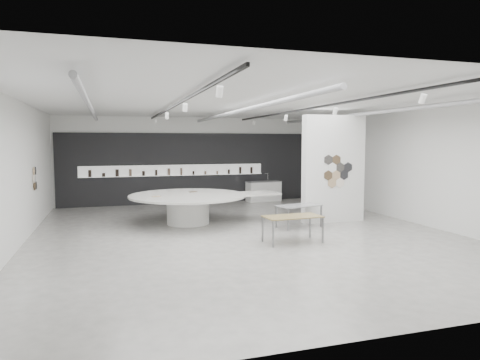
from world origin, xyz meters
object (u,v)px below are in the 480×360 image
object	(u,v)px
sample_table_wood	(293,218)
partition_column	(333,169)
sample_table_stone	(299,207)
kitchen_counter	(264,191)
display_island	(190,205)

from	to	relation	value
sample_table_wood	partition_column	bearing A→B (deg)	43.28
sample_table_stone	kitchen_counter	world-z (taller)	kitchen_counter
display_island	kitchen_counter	world-z (taller)	kitchen_counter
sample_table_wood	kitchen_counter	size ratio (longest dim) A/B	0.94
kitchen_counter	partition_column	bearing A→B (deg)	-91.71
kitchen_counter	display_island	bearing A→B (deg)	-140.10
sample_table_wood	display_island	bearing A→B (deg)	121.75
sample_table_stone	partition_column	bearing A→B (deg)	20.98
partition_column	kitchen_counter	bearing A→B (deg)	94.99
partition_column	sample_table_stone	bearing A→B (deg)	-159.02
display_island	partition_column	bearing A→B (deg)	-22.79
sample_table_wood	kitchen_counter	xyz separation A→B (m)	(2.09, 7.93, -0.21)
partition_column	sample_table_wood	distance (m)	3.71
kitchen_counter	sample_table_wood	bearing A→B (deg)	-111.45
partition_column	sample_table_stone	size ratio (longest dim) A/B	2.38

